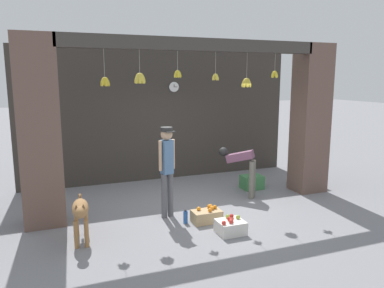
% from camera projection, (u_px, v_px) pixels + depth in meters
% --- Properties ---
extents(ground_plane, '(60.00, 60.00, 0.00)m').
position_uv_depth(ground_plane, '(199.00, 209.00, 7.54)').
color(ground_plane, gray).
extents(shop_back_wall, '(7.05, 0.12, 3.35)m').
position_uv_depth(shop_back_wall, '(161.00, 115.00, 9.61)').
color(shop_back_wall, '#38332D').
rests_on(shop_back_wall, ground_plane).
extents(shop_pillar_left, '(0.70, 0.60, 3.35)m').
position_uv_depth(shop_pillar_left, '(40.00, 132.00, 6.50)').
color(shop_pillar_left, brown).
rests_on(shop_pillar_left, ground_plane).
extents(shop_pillar_right, '(0.70, 0.60, 3.35)m').
position_uv_depth(shop_pillar_right, '(310.00, 119.00, 8.54)').
color(shop_pillar_right, brown).
rests_on(shop_pillar_right, ground_plane).
extents(storefront_awning, '(5.15, 0.28, 0.95)m').
position_uv_depth(storefront_awning, '(196.00, 47.00, 7.09)').
color(storefront_awning, '#3D3833').
extents(dog, '(0.31, 0.93, 0.75)m').
position_uv_depth(dog, '(80.00, 212.00, 5.94)').
color(dog, '#9E7042').
rests_on(dog, ground_plane).
extents(shopkeeper, '(0.33, 0.30, 1.72)m').
position_uv_depth(shopkeeper, '(167.00, 164.00, 6.96)').
color(shopkeeper, '#56565B').
rests_on(shopkeeper, ground_plane).
extents(worker_stooping, '(0.69, 0.67, 1.09)m').
position_uv_depth(worker_stooping, '(242.00, 165.00, 8.22)').
color(worker_stooping, '#6B665B').
rests_on(worker_stooping, ground_plane).
extents(fruit_crate_oranges, '(0.53, 0.32, 0.29)m').
position_uv_depth(fruit_crate_oranges, '(207.00, 216.00, 6.86)').
color(fruit_crate_oranges, tan).
rests_on(fruit_crate_oranges, ground_plane).
extents(fruit_crate_apples, '(0.45, 0.41, 0.29)m').
position_uv_depth(fruit_crate_apples, '(230.00, 226.00, 6.36)').
color(fruit_crate_apples, silver).
rests_on(fruit_crate_apples, ground_plane).
extents(produce_box_green, '(0.49, 0.39, 0.32)m').
position_uv_depth(produce_box_green, '(252.00, 182.00, 8.92)').
color(produce_box_green, '#42844C').
rests_on(produce_box_green, ground_plane).
extents(water_bottle, '(0.08, 0.08, 0.25)m').
position_uv_depth(water_bottle, '(185.00, 217.00, 6.80)').
color(water_bottle, '#2D60AD').
rests_on(water_bottle, ground_plane).
extents(wall_clock, '(0.27, 0.03, 0.27)m').
position_uv_depth(wall_clock, '(174.00, 87.00, 9.53)').
color(wall_clock, black).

